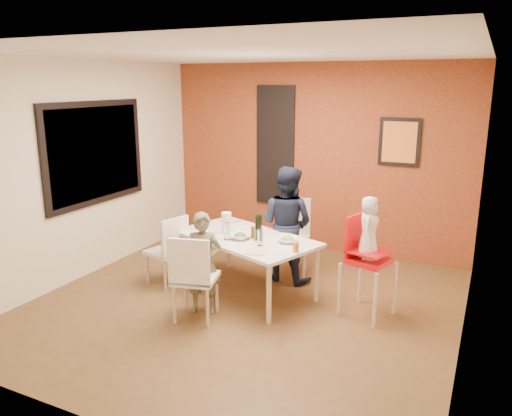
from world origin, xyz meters
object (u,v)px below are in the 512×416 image
at_px(toddler, 369,228).
at_px(wine_bottle, 258,228).
at_px(high_chair, 365,256).
at_px(child_far, 286,224).
at_px(dining_table, 246,241).
at_px(chair_left, 170,247).
at_px(child_near, 203,263).
at_px(paper_towel_roll, 227,223).
at_px(chair_far, 292,232).
at_px(chair_near, 193,274).

xyz_separation_m(toddler, wine_bottle, (-1.22, -0.08, -0.14)).
height_order(high_chair, child_far, child_far).
bearing_deg(dining_table, toddler, 1.11).
distance_m(chair_left, child_far, 1.45).
relative_size(high_chair, child_near, 0.98).
xyz_separation_m(toddler, paper_towel_roll, (-1.67, -0.02, -0.15)).
bearing_deg(high_chair, dining_table, 108.16).
distance_m(chair_far, child_near, 1.54).
height_order(chair_near, wine_bottle, wine_bottle).
bearing_deg(high_chair, child_near, 130.84).
xyz_separation_m(dining_table, chair_far, (0.25, 0.82, -0.08)).
bearing_deg(high_chair, toddler, -100.23).
distance_m(chair_left, paper_towel_roll, 0.77).
xyz_separation_m(child_far, paper_towel_roll, (-0.53, -0.57, 0.09)).
xyz_separation_m(high_chair, paper_towel_roll, (-1.64, -0.04, 0.16)).
bearing_deg(toddler, child_far, 60.83).
height_order(chair_far, child_near, child_near).
bearing_deg(paper_towel_roll, child_far, 47.38).
height_order(child_near, child_far, child_far).
height_order(high_chair, paper_towel_roll, high_chair).
bearing_deg(wine_bottle, paper_towel_roll, 172.23).
distance_m(high_chair, toddler, 0.32).
xyz_separation_m(child_far, toddler, (1.14, -0.55, 0.25)).
distance_m(chair_near, child_near, 0.24).
relative_size(toddler, wine_bottle, 2.28).
distance_m(child_far, wine_bottle, 0.65).
distance_m(chair_left, wine_bottle, 1.17).
xyz_separation_m(chair_left, child_near, (0.74, -0.44, 0.07)).
distance_m(chair_near, toddler, 1.87).
height_order(toddler, paper_towel_roll, toddler).
bearing_deg(wine_bottle, child_near, -120.69).
bearing_deg(chair_near, wine_bottle, -126.49).
xyz_separation_m(chair_far, toddler, (1.16, -0.79, 0.42)).
xyz_separation_m(chair_far, high_chair, (1.13, -0.78, 0.11)).
xyz_separation_m(chair_near, chair_far, (0.40, 1.73, 0.02)).
relative_size(high_chair, toddler, 1.63).
xyz_separation_m(dining_table, paper_towel_roll, (-0.26, 0.00, 0.19)).
height_order(wine_bottle, paper_towel_roll, wine_bottle).
height_order(child_near, paper_towel_roll, child_near).
distance_m(dining_table, child_far, 0.65).
xyz_separation_m(chair_near, child_near, (-0.02, 0.24, 0.03)).
distance_m(chair_far, child_far, 0.30).
distance_m(chair_far, wine_bottle, 0.93).
height_order(chair_left, high_chair, high_chair).
bearing_deg(toddler, paper_towel_roll, 87.40).
height_order(dining_table, child_near, child_near).
bearing_deg(child_near, child_far, 49.29).
xyz_separation_m(chair_near, chair_left, (-0.76, 0.68, -0.03)).
xyz_separation_m(chair_near, toddler, (1.56, 0.93, 0.45)).
height_order(dining_table, chair_left, chair_left).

